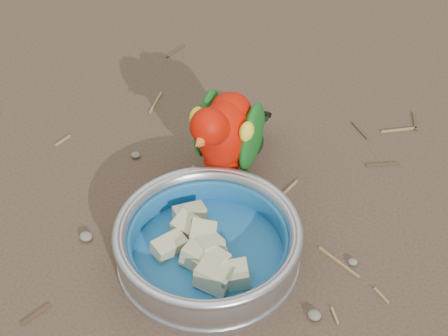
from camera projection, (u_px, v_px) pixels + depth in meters
The scene contains 6 objects.
ground at pixel (142, 243), 0.92m from camera, with size 60.00×60.00×0.00m, color #483528.
food_bowl at pixel (208, 256), 0.90m from camera, with size 0.24×0.24×0.02m, color #B2B2BA.
bowl_wall at pixel (208, 241), 0.88m from camera, with size 0.24×0.24×0.04m, color #B2B2BA, non-canonical shape.
fruit_wedges at pixel (208, 245), 0.88m from camera, with size 0.14×0.14×0.03m, color #C0B688, non-canonical shape.
lory_parrot at pixel (225, 141), 0.96m from camera, with size 0.09×0.20×0.16m, color #C50F01, non-canonical shape.
ground_debris at pixel (174, 239), 0.93m from camera, with size 0.90×0.80×0.01m, color olive, non-canonical shape.
Camera 1 is at (0.39, -0.49, 0.70)m, focal length 55.00 mm.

